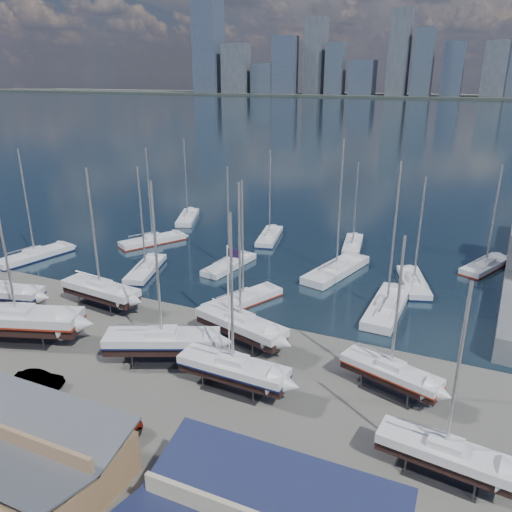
% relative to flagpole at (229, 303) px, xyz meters
% --- Properties ---
extents(ground, '(1400.00, 1400.00, 0.00)m').
position_rel_flagpole_xyz_m(ground, '(-6.27, -0.35, -6.67)').
color(ground, '#605E59').
rests_on(ground, ground).
extents(water, '(1400.00, 600.00, 0.40)m').
position_rel_flagpole_xyz_m(water, '(-6.27, 309.65, -6.82)').
color(water, '#1B2E3F').
rests_on(water, ground).
extents(far_shore, '(1400.00, 80.00, 2.20)m').
position_rel_flagpole_xyz_m(far_shore, '(-6.27, 569.65, -5.57)').
color(far_shore, '#2D332D').
rests_on(far_shore, ground).
extents(skyline, '(639.14, 43.80, 107.69)m').
position_rel_flagpole_xyz_m(skyline, '(-14.10, 563.41, 32.42)').
color(skyline, '#475166').
rests_on(skyline, far_shore).
extents(shed_grey, '(12.60, 8.40, 4.17)m').
position_rel_flagpole_xyz_m(shed_grey, '(-6.27, -16.35, -4.52)').
color(shed_grey, '#8C6B4C').
rests_on(shed_grey, ground).
extents(sailboat_cradle_1, '(12.61, 7.16, 19.38)m').
position_rel_flagpole_xyz_m(sailboat_cradle_1, '(-20.99, -3.34, -4.42)').
color(sailboat_cradle_1, '#2D2D33').
rests_on(sailboat_cradle_1, ground).
extents(sailboat_cradle_2, '(9.67, 3.58, 15.47)m').
position_rel_flagpole_xyz_m(sailboat_cradle_2, '(-18.80, 5.77, -4.62)').
color(sailboat_cradle_2, '#2D2D33').
rests_on(sailboat_cradle_2, ground).
extents(sailboat_cradle_3, '(10.44, 6.73, 16.39)m').
position_rel_flagpole_xyz_m(sailboat_cradle_3, '(-6.29, -0.83, -4.58)').
color(sailboat_cradle_3, '#2D2D33').
rests_on(sailboat_cradle_3, ground).
extents(sailboat_cradle_4, '(9.93, 5.26, 15.64)m').
position_rel_flagpole_xyz_m(sailboat_cradle_4, '(-1.36, 4.82, -4.61)').
color(sailboat_cradle_4, '#2D2D33').
rests_on(sailboat_cradle_4, ground).
extents(sailboat_cradle_5, '(9.31, 2.90, 14.99)m').
position_rel_flagpole_xyz_m(sailboat_cradle_5, '(1.33, -2.12, -4.65)').
color(sailboat_cradle_5, '#2D2D33').
rests_on(sailboat_cradle_5, ground).
extents(sailboat_cradle_6, '(8.44, 4.65, 13.36)m').
position_rel_flagpole_xyz_m(sailboat_cradle_6, '(12.95, 2.62, -4.74)').
color(sailboat_cradle_6, '#2D2D33').
rests_on(sailboat_cradle_6, ground).
extents(sailboat_cradle_7, '(8.46, 3.27, 13.65)m').
position_rel_flagpole_xyz_m(sailboat_cradle_7, '(17.61, -5.21, -4.71)').
color(sailboat_cradle_7, '#2D2D33').
rests_on(sailboat_cradle_7, ground).
extents(sailboat_moored_0, '(5.32, 11.06, 15.94)m').
position_rel_flagpole_xyz_m(sailboat_moored_0, '(-37.64, 14.20, -6.36)').
color(sailboat_moored_0, black).
rests_on(sailboat_moored_0, water).
extents(sailboat_moored_1, '(7.44, 10.14, 15.05)m').
position_rel_flagpole_xyz_m(sailboat_moored_1, '(-26.61, 26.47, -6.36)').
color(sailboat_moored_1, black).
rests_on(sailboat_moored_1, water).
extents(sailboat_moored_2, '(6.28, 10.12, 14.82)m').
position_rel_flagpole_xyz_m(sailboat_moored_2, '(-28.48, 39.68, -6.35)').
color(sailboat_moored_2, black).
rests_on(sailboat_moored_2, water).
extents(sailboat_moored_3, '(5.35, 10.01, 14.42)m').
position_rel_flagpole_xyz_m(sailboat_moored_3, '(-20.53, 16.26, -6.36)').
color(sailboat_moored_3, black).
rests_on(sailboat_moored_3, water).
extents(sailboat_moored_4, '(3.92, 9.63, 14.12)m').
position_rel_flagpole_xyz_m(sailboat_moored_4, '(-11.36, 22.14, -6.35)').
color(sailboat_moored_4, black).
rests_on(sailboat_moored_4, water).
extents(sailboat_moored_5, '(4.62, 10.00, 14.43)m').
position_rel_flagpole_xyz_m(sailboat_moored_5, '(-11.13, 35.51, -6.36)').
color(sailboat_moored_5, black).
rests_on(sailboat_moored_5, water).
extents(sailboat_moored_6, '(6.67, 10.04, 14.66)m').
position_rel_flagpole_xyz_m(sailboat_moored_6, '(-4.98, 12.99, -6.36)').
color(sailboat_moored_6, black).
rests_on(sailboat_moored_6, water).
extents(sailboat_moored_7, '(6.22, 12.36, 17.98)m').
position_rel_flagpole_xyz_m(sailboat_moored_7, '(2.21, 25.77, -6.35)').
color(sailboat_moored_7, black).
rests_on(sailboat_moored_7, water).
extents(sailboat_moored_8, '(3.81, 9.11, 13.20)m').
position_rel_flagpole_xyz_m(sailboat_moored_8, '(1.61, 37.16, -6.36)').
color(sailboat_moored_8, black).
rests_on(sailboat_moored_8, water).
extents(sailboat_moored_9, '(3.51, 11.40, 17.07)m').
position_rel_flagpole_xyz_m(sailboat_moored_9, '(10.14, 17.48, -6.35)').
color(sailboat_moored_9, black).
rests_on(sailboat_moored_9, water).
extents(sailboat_moored_10, '(5.37, 9.78, 14.09)m').
position_rel_flagpole_xyz_m(sailboat_moored_10, '(11.83, 25.86, -6.36)').
color(sailboat_moored_10, black).
rests_on(sailboat_moored_10, water).
extents(sailboat_moored_11, '(6.45, 9.88, 14.40)m').
position_rel_flagpole_xyz_m(sailboat_moored_11, '(19.78, 35.67, -6.36)').
color(sailboat_moored_11, black).
rests_on(sailboat_moored_11, water).
extents(car_b, '(4.35, 2.65, 1.35)m').
position_rel_flagpole_xyz_m(car_b, '(-13.51, -8.35, -5.99)').
color(car_b, gray).
rests_on(car_b, ground).
extents(car_c, '(2.93, 5.46, 1.46)m').
position_rel_flagpole_xyz_m(car_c, '(-3.63, -11.73, -5.94)').
color(car_c, gray).
rests_on(car_c, ground).
extents(car_d, '(3.17, 4.84, 1.30)m').
position_rel_flagpole_xyz_m(car_d, '(3.65, -11.84, -6.02)').
color(car_d, gray).
rests_on(car_d, ground).
extents(flagpole, '(1.03, 0.12, 11.63)m').
position_rel_flagpole_xyz_m(flagpole, '(0.00, 0.00, 0.00)').
color(flagpole, white).
rests_on(flagpole, ground).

